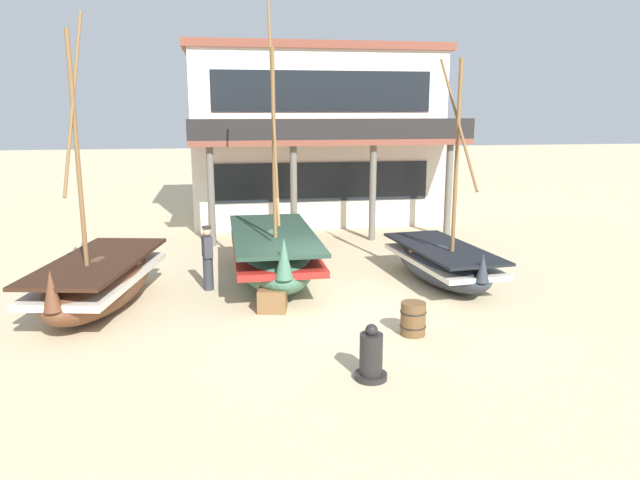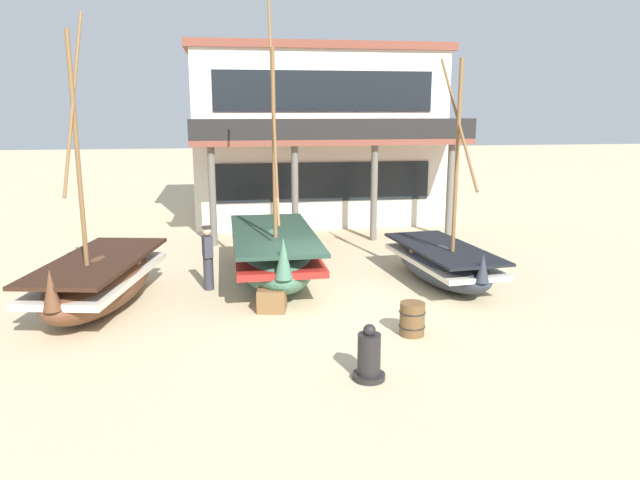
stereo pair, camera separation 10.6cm
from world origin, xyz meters
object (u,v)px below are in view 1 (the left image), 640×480
object	(u,v)px
fishing_boat_far_right	(99,281)
capstan_winch	(371,357)
fishing_boat_near_left	(442,262)
harbor_building_main	(310,134)
cargo_crate	(272,299)
wooden_barrel	(413,319)
fishing_boat_centre_large	(273,254)
fisherman_by_hull	(208,259)

from	to	relation	value
fishing_boat_far_right	capstan_winch	size ratio (longest dim) A/B	6.62
fishing_boat_near_left	harbor_building_main	bearing A→B (deg)	99.72
capstan_winch	harbor_building_main	xyz separation A→B (m)	(1.43, 16.64, 3.14)
fishing_boat_near_left	capstan_winch	distance (m)	6.38
fishing_boat_near_left	capstan_winch	world-z (taller)	fishing_boat_near_left
fishing_boat_far_right	cargo_crate	world-z (taller)	fishing_boat_far_right
wooden_barrel	harbor_building_main	distance (m)	15.08
fishing_boat_centre_large	cargo_crate	distance (m)	2.54
fishing_boat_near_left	fishing_boat_far_right	world-z (taller)	fishing_boat_far_right
cargo_crate	harbor_building_main	distance (m)	13.44
fishing_boat_far_right	wooden_barrel	size ratio (longest dim) A/B	9.54
fishing_boat_near_left	fishing_boat_centre_large	world-z (taller)	fishing_boat_centre_large
fishing_boat_near_left	capstan_winch	bearing A→B (deg)	-121.71
capstan_winch	wooden_barrel	size ratio (longest dim) A/B	1.44
fishing_boat_far_right	fisherman_by_hull	xyz separation A→B (m)	(2.49, 1.13, 0.16)
fishing_boat_far_right	fisherman_by_hull	world-z (taller)	fishing_boat_far_right
fishing_boat_near_left	fisherman_by_hull	bearing A→B (deg)	176.23
fisherman_by_hull	harbor_building_main	size ratio (longest dim) A/B	0.16
fishing_boat_far_right	cargo_crate	distance (m)	4.08
fishing_boat_near_left	cargo_crate	world-z (taller)	fishing_boat_near_left
fishing_boat_centre_large	capstan_winch	distance (m)	6.49
fishing_boat_centre_large	fisherman_by_hull	distance (m)	1.83
capstan_winch	fishing_boat_centre_large	bearing A→B (deg)	99.89
capstan_winch	wooden_barrel	world-z (taller)	capstan_winch
fishing_boat_near_left	fishing_boat_centre_large	xyz separation A→B (m)	(-4.47, 0.96, 0.19)
wooden_barrel	harbor_building_main	bearing A→B (deg)	89.79
fishing_boat_near_left	cargo_crate	bearing A→B (deg)	-162.18
fishing_boat_centre_large	fisherman_by_hull	world-z (taller)	fishing_boat_centre_large
fisherman_by_hull	harbor_building_main	world-z (taller)	harbor_building_main
fishing_boat_far_right	fishing_boat_near_left	bearing A→B (deg)	4.74
fishing_boat_near_left	cargo_crate	xyz separation A→B (m)	(-4.72, -1.52, -0.30)
fishing_boat_centre_large	harbor_building_main	world-z (taller)	fishing_boat_centre_large
fisherman_by_hull	cargo_crate	xyz separation A→B (m)	(1.49, -1.93, -0.56)
fishing_boat_far_right	cargo_crate	size ratio (longest dim) A/B	10.34
capstan_winch	cargo_crate	distance (m)	4.14
fishing_boat_centre_large	cargo_crate	bearing A→B (deg)	-95.81
fishing_boat_centre_large	wooden_barrel	xyz separation A→B (m)	(2.49, -4.49, -0.41)
fishing_boat_near_left	fishing_boat_far_right	size ratio (longest dim) A/B	0.88
fishing_boat_far_right	wooden_barrel	bearing A→B (deg)	-22.66
capstan_winch	cargo_crate	world-z (taller)	capstan_winch
capstan_winch	wooden_barrel	xyz separation A→B (m)	(1.38, 1.89, -0.06)
fisherman_by_hull	capstan_winch	xyz separation A→B (m)	(2.86, -5.83, -0.43)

